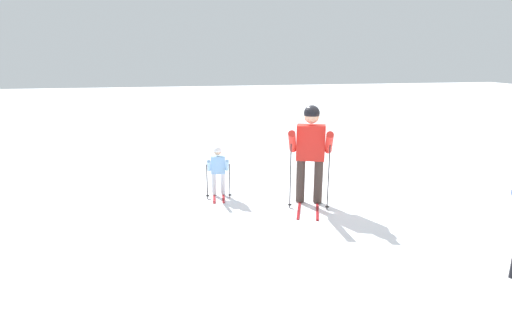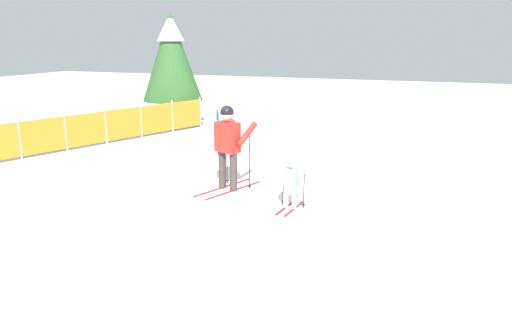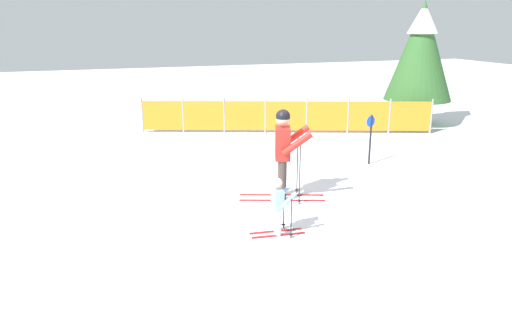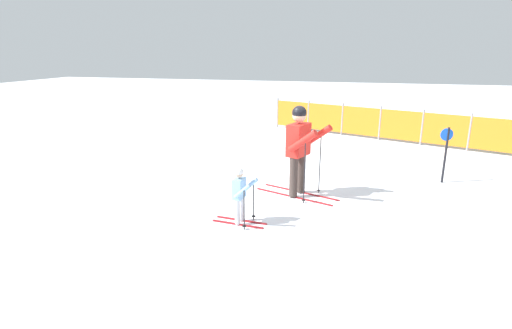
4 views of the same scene
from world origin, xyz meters
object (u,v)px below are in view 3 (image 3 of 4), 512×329
object	(u,v)px
skier_adult	(284,146)
conifer_far	(421,49)
trail_marker	(370,134)
safety_fence	(286,116)
skier_child	(278,202)

from	to	relation	value
skier_adult	conifer_far	bearing A→B (deg)	56.96
skier_adult	conifer_far	size ratio (longest dim) A/B	0.44
conifer_far	trail_marker	distance (m)	5.87
safety_fence	conifer_far	distance (m)	5.16
skier_adult	trail_marker	bearing A→B (deg)	48.40
skier_child	safety_fence	bearing A→B (deg)	72.40
safety_fence	trail_marker	distance (m)	4.09
skier_adult	skier_child	world-z (taller)	skier_adult
safety_fence	trail_marker	bearing A→B (deg)	-81.34
skier_child	conifer_far	distance (m)	10.76
skier_adult	conifer_far	world-z (taller)	conifer_far
trail_marker	skier_child	bearing A→B (deg)	-139.01
trail_marker	skier_adult	bearing A→B (deg)	-151.33
skier_adult	safety_fence	world-z (taller)	skier_adult
skier_adult	safety_fence	size ratio (longest dim) A/B	0.21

